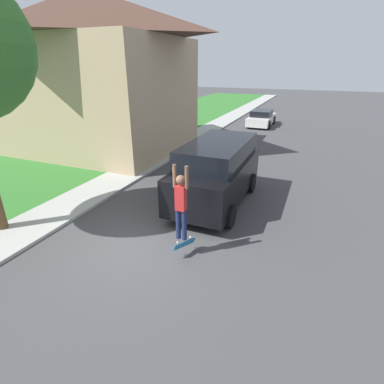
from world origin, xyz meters
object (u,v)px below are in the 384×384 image
at_px(car_down_street, 261,118).
at_px(skateboarder, 181,202).
at_px(skateboard, 184,244).
at_px(suv_parked, 217,171).

height_order(car_down_street, skateboarder, skateboarder).
height_order(car_down_street, skateboard, car_down_street).
height_order(suv_parked, skateboard, suv_parked).
height_order(skateboarder, skateboard, skateboarder).
bearing_deg(skateboarder, car_down_street, 94.63).
xyz_separation_m(suv_parked, car_down_street, (-1.34, 15.83, -0.62)).
relative_size(car_down_street, skateboard, 5.72).
distance_m(suv_parked, skateboard, 3.61).
relative_size(skateboarder, skateboard, 2.75).
xyz_separation_m(car_down_street, skateboard, (1.62, -19.32, -0.27)).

